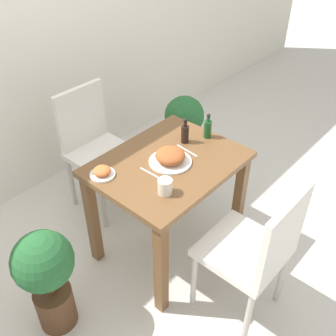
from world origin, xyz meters
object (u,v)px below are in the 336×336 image
object	(u,v)px
sauce_bottle	(208,128)
potted_plant_left	(47,274)
condiment_bottle	(185,133)
drink_cup	(165,187)
chair_far	(94,143)
potted_plant_right	(184,130)
side_plate	(102,172)
food_plate	(170,157)
chair_near	(257,249)

from	to	relation	value
sauce_bottle	potted_plant_left	distance (m)	1.26
condiment_bottle	sauce_bottle	bearing A→B (deg)	-26.72
drink_cup	sauce_bottle	bearing A→B (deg)	15.69
drink_cup	sauce_bottle	size ratio (longest dim) A/B	0.51
condiment_bottle	drink_cup	bearing A→B (deg)	-152.20
chair_far	potted_plant_right	bearing A→B (deg)	-16.33
drink_cup	chair_far	bearing A→B (deg)	74.80
side_plate	potted_plant_left	xyz separation A→B (m)	(-0.50, -0.09, -0.34)
potted_plant_left	food_plate	bearing A→B (deg)	-7.72
drink_cup	potted_plant_right	world-z (taller)	drink_cup
potted_plant_right	sauce_bottle	bearing A→B (deg)	-128.17
side_plate	drink_cup	size ratio (longest dim) A/B	1.66
potted_plant_left	chair_far	bearing A→B (deg)	36.22
sauce_bottle	condiment_bottle	distance (m)	0.16
food_plate	sauce_bottle	distance (m)	0.36
food_plate	condiment_bottle	xyz separation A→B (m)	(0.22, 0.08, 0.03)
drink_cup	condiment_bottle	distance (m)	0.50
chair_near	side_plate	distance (m)	0.93
chair_far	food_plate	distance (m)	0.79
chair_near	side_plate	world-z (taller)	chair_near
sauce_bottle	condiment_bottle	world-z (taller)	same
chair_far	side_plate	bearing A→B (deg)	-123.91
chair_far	side_plate	world-z (taller)	chair_far
side_plate	condiment_bottle	world-z (taller)	condiment_bottle
food_plate	side_plate	world-z (taller)	food_plate
condiment_bottle	potted_plant_left	distance (m)	1.13
drink_cup	condiment_bottle	bearing A→B (deg)	27.80
chair_far	condiment_bottle	distance (m)	0.75
side_plate	sauce_bottle	xyz separation A→B (m)	(0.70, -0.19, 0.04)
chair_near	side_plate	size ratio (longest dim) A/B	6.47
drink_cup	potted_plant_right	bearing A→B (deg)	34.62
chair_near	drink_cup	distance (m)	0.57
chair_near	potted_plant_right	bearing A→B (deg)	-125.24
chair_far	potted_plant_right	size ratio (longest dim) A/B	1.37
condiment_bottle	potted_plant_right	distance (m)	0.82
drink_cup	potted_plant_right	xyz separation A→B (m)	(0.99, 0.69, -0.40)
food_plate	potted_plant_left	world-z (taller)	food_plate
food_plate	condiment_bottle	bearing A→B (deg)	18.77
chair_near	potted_plant_left	xyz separation A→B (m)	(-0.78, 0.77, -0.11)
chair_far	potted_plant_left	size ratio (longest dim) A/B	1.35
chair_near	potted_plant_left	bearing A→B (deg)	-44.55
chair_far	condiment_bottle	size ratio (longest dim) A/B	5.47
side_plate	potted_plant_right	bearing A→B (deg)	16.36
sauce_bottle	potted_plant_right	world-z (taller)	sauce_bottle
food_plate	sauce_bottle	bearing A→B (deg)	0.87
chair_near	chair_far	xyz separation A→B (m)	(0.09, 1.40, 0.00)
chair_far	food_plate	world-z (taller)	chair_far
chair_near	food_plate	xyz separation A→B (m)	(0.06, 0.65, 0.24)
food_plate	potted_plant_left	size ratio (longest dim) A/B	0.37
drink_cup	condiment_bottle	xyz separation A→B (m)	(0.44, 0.23, 0.02)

